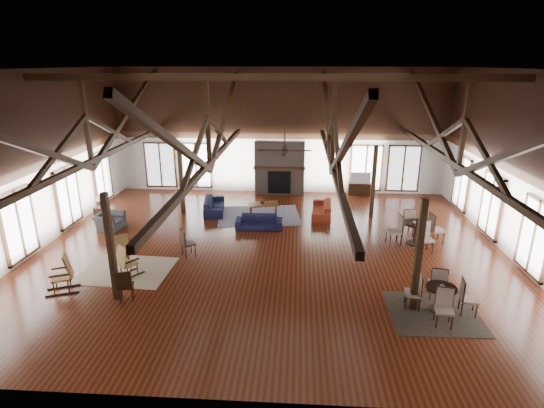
# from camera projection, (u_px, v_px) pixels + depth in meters

# --- Properties ---
(floor) EXTENTS (16.00, 16.00, 0.00)m
(floor) POSITION_uv_depth(u_px,v_px,m) (270.00, 249.00, 14.77)
(floor) COLOR #5C2613
(floor) RESTS_ON ground
(ceiling) EXTENTS (16.00, 14.00, 0.02)m
(ceiling) POSITION_uv_depth(u_px,v_px,m) (270.00, 69.00, 12.87)
(ceiling) COLOR black
(ceiling) RESTS_ON wall_back
(wall_back) EXTENTS (16.00, 0.02, 6.00)m
(wall_back) POSITION_uv_depth(u_px,v_px,m) (280.00, 132.00, 20.45)
(wall_back) COLOR silver
(wall_back) RESTS_ON floor
(wall_front) EXTENTS (16.00, 0.02, 6.00)m
(wall_front) POSITION_uv_depth(u_px,v_px,m) (242.00, 260.00, 7.20)
(wall_front) COLOR silver
(wall_front) RESTS_ON floor
(wall_left) EXTENTS (0.02, 14.00, 6.00)m
(wall_left) POSITION_uv_depth(u_px,v_px,m) (34.00, 162.00, 14.31)
(wall_left) COLOR silver
(wall_left) RESTS_ON floor
(wall_right) EXTENTS (0.02, 14.00, 6.00)m
(wall_right) POSITION_uv_depth(u_px,v_px,m) (524.00, 169.00, 13.33)
(wall_right) COLOR silver
(wall_right) RESTS_ON floor
(roof_truss) EXTENTS (15.60, 14.07, 3.14)m
(roof_truss) POSITION_uv_depth(u_px,v_px,m) (270.00, 134.00, 13.49)
(roof_truss) COLOR #2F1F0D
(roof_truss) RESTS_ON wall_back
(post_grid) EXTENTS (8.16, 7.16, 3.05)m
(post_grid) POSITION_uv_depth(u_px,v_px,m) (270.00, 208.00, 14.29)
(post_grid) COLOR #2F1F0D
(post_grid) RESTS_ON floor
(fireplace) EXTENTS (2.50, 0.69, 2.60)m
(fireplace) POSITION_uv_depth(u_px,v_px,m) (280.00, 168.00, 20.68)
(fireplace) COLOR #6D5B53
(fireplace) RESTS_ON floor
(ceiling_fan) EXTENTS (1.60, 1.60, 0.75)m
(ceiling_fan) POSITION_uv_depth(u_px,v_px,m) (285.00, 149.00, 12.61)
(ceiling_fan) COLOR black
(ceiling_fan) RESTS_ON roof_truss
(sofa_navy_front) EXTENTS (1.83, 0.76, 0.53)m
(sofa_navy_front) POSITION_uv_depth(u_px,v_px,m) (259.00, 222.00, 16.55)
(sofa_navy_front) COLOR #131436
(sofa_navy_front) RESTS_ON floor
(sofa_navy_left) EXTENTS (2.16, 1.09, 0.60)m
(sofa_navy_left) POSITION_uv_depth(u_px,v_px,m) (214.00, 205.00, 18.38)
(sofa_navy_left) COLOR black
(sofa_navy_left) RESTS_ON floor
(sofa_orange) EXTENTS (2.04, 0.91, 0.58)m
(sofa_orange) POSITION_uv_depth(u_px,v_px,m) (322.00, 209.00, 17.92)
(sofa_orange) COLOR maroon
(sofa_orange) RESTS_ON floor
(coffee_table) EXTENTS (1.40, 0.94, 0.49)m
(coffee_table) POSITION_uv_depth(u_px,v_px,m) (263.00, 205.00, 18.03)
(coffee_table) COLOR #59321A
(coffee_table) RESTS_ON floor
(vase) EXTENTS (0.19, 0.19, 0.19)m
(vase) POSITION_uv_depth(u_px,v_px,m) (262.00, 201.00, 17.97)
(vase) COLOR #B2B2B2
(vase) RESTS_ON coffee_table
(armchair) EXTENTS (1.11, 1.00, 0.65)m
(armchair) POSITION_uv_depth(u_px,v_px,m) (110.00, 221.00, 16.49)
(armchair) COLOR #303033
(armchair) RESTS_ON floor
(side_table_lamp) EXTENTS (0.46, 0.46, 1.19)m
(side_table_lamp) POSITION_uv_depth(u_px,v_px,m) (102.00, 211.00, 17.23)
(side_table_lamp) COLOR black
(side_table_lamp) RESTS_ON floor
(rocking_chair_a) EXTENTS (0.76, 0.84, 0.97)m
(rocking_chair_a) POSITION_uv_depth(u_px,v_px,m) (122.00, 249.00, 13.72)
(rocking_chair_a) COLOR olive
(rocking_chair_a) RESTS_ON floor
(rocking_chair_b) EXTENTS (0.80, 0.88, 1.01)m
(rocking_chair_b) POSITION_uv_depth(u_px,v_px,m) (125.00, 262.00, 12.76)
(rocking_chair_b) COLOR olive
(rocking_chair_b) RESTS_ON floor
(rocking_chair_c) EXTENTS (0.99, 0.76, 1.13)m
(rocking_chair_c) POSITION_uv_depth(u_px,v_px,m) (65.00, 274.00, 11.94)
(rocking_chair_c) COLOR olive
(rocking_chair_c) RESTS_ON floor
(side_chair_a) EXTENTS (0.57, 0.57, 0.96)m
(side_chair_a) POSITION_uv_depth(u_px,v_px,m) (185.00, 241.00, 14.06)
(side_chair_a) COLOR black
(side_chair_a) RESTS_ON floor
(side_chair_b) EXTENTS (0.48, 0.48, 0.93)m
(side_chair_b) POSITION_uv_depth(u_px,v_px,m) (125.00, 284.00, 11.39)
(side_chair_b) COLOR black
(side_chair_b) RESTS_ON floor
(cafe_table_near) EXTENTS (1.86, 1.86, 0.95)m
(cafe_table_near) POSITION_uv_depth(u_px,v_px,m) (441.00, 294.00, 10.99)
(cafe_table_near) COLOR black
(cafe_table_near) RESTS_ON floor
(cafe_table_far) EXTENTS (2.13, 2.13, 1.09)m
(cafe_table_far) POSITION_uv_depth(u_px,v_px,m) (416.00, 229.00, 15.09)
(cafe_table_far) COLOR black
(cafe_table_far) RESTS_ON floor
(cup_near) EXTENTS (0.16, 0.16, 0.10)m
(cup_near) POSITION_uv_depth(u_px,v_px,m) (442.00, 287.00, 10.84)
(cup_near) COLOR #B2B2B2
(cup_near) RESTS_ON cafe_table_near
(cup_far) EXTENTS (0.11, 0.11, 0.09)m
(cup_far) POSITION_uv_depth(u_px,v_px,m) (414.00, 222.00, 14.95)
(cup_far) COLOR #B2B2B2
(cup_far) RESTS_ON cafe_table_far
(tv_console) EXTENTS (1.15, 0.43, 0.58)m
(tv_console) POSITION_uv_depth(u_px,v_px,m) (360.00, 189.00, 20.83)
(tv_console) COLOR black
(tv_console) RESTS_ON floor
(television) EXTENTS (0.97, 0.16, 0.56)m
(television) POSITION_uv_depth(u_px,v_px,m) (360.00, 178.00, 20.65)
(television) COLOR #B2B2B2
(television) RESTS_ON tv_console
(rug_tan) EXTENTS (2.80, 2.26, 0.01)m
(rug_tan) POSITION_uv_depth(u_px,v_px,m) (127.00, 270.00, 13.26)
(rug_tan) COLOR tan
(rug_tan) RESTS_ON floor
(rug_navy) EXTENTS (3.70, 2.97, 0.01)m
(rug_navy) POSITION_uv_depth(u_px,v_px,m) (259.00, 216.00, 18.01)
(rug_navy) COLOR #1A1C4A
(rug_navy) RESTS_ON floor
(rug_dark) EXTENTS (2.31, 2.10, 0.01)m
(rug_dark) POSITION_uv_depth(u_px,v_px,m) (433.00, 313.00, 11.01)
(rug_dark) COLOR black
(rug_dark) RESTS_ON floor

